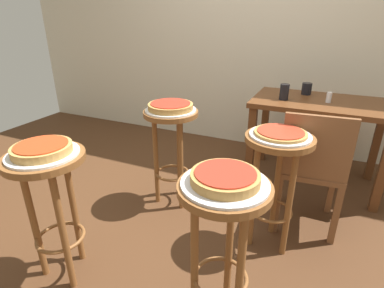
% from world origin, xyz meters
% --- Properties ---
extents(ground_plane, '(6.00, 6.00, 0.00)m').
position_xyz_m(ground_plane, '(0.00, 0.00, 0.00)').
color(ground_plane, '#4C2D19').
extents(back_wall, '(6.00, 0.10, 3.00)m').
position_xyz_m(back_wall, '(0.00, 1.65, 1.50)').
color(back_wall, beige).
rests_on(back_wall, ground_plane).
extents(stool_foreground, '(0.39, 0.39, 0.75)m').
position_xyz_m(stool_foreground, '(-0.50, -0.72, 0.55)').
color(stool_foreground, brown).
rests_on(stool_foreground, ground_plane).
extents(serving_plate_foreground, '(0.34, 0.34, 0.01)m').
position_xyz_m(serving_plate_foreground, '(-0.50, -0.72, 0.75)').
color(serving_plate_foreground, silver).
rests_on(serving_plate_foreground, stool_foreground).
extents(pizza_foreground, '(0.28, 0.28, 0.05)m').
position_xyz_m(pizza_foreground, '(-0.50, -0.72, 0.78)').
color(pizza_foreground, tan).
rests_on(pizza_foreground, serving_plate_foreground).
extents(stool_middle, '(0.39, 0.39, 0.75)m').
position_xyz_m(stool_middle, '(0.39, -0.62, 0.55)').
color(stool_middle, brown).
rests_on(stool_middle, ground_plane).
extents(serving_plate_middle, '(0.36, 0.36, 0.01)m').
position_xyz_m(serving_plate_middle, '(0.39, -0.62, 0.75)').
color(serving_plate_middle, silver).
rests_on(serving_plate_middle, stool_middle).
extents(pizza_middle, '(0.28, 0.28, 0.05)m').
position_xyz_m(pizza_middle, '(0.39, -0.62, 0.78)').
color(pizza_middle, '#B78442').
rests_on(pizza_middle, serving_plate_middle).
extents(stool_leftside, '(0.39, 0.39, 0.75)m').
position_xyz_m(stool_leftside, '(0.50, 0.01, 0.55)').
color(stool_leftside, brown).
rests_on(stool_leftside, ground_plane).
extents(serving_plate_leftside, '(0.34, 0.34, 0.01)m').
position_xyz_m(serving_plate_leftside, '(0.50, 0.01, 0.75)').
color(serving_plate_leftside, silver).
rests_on(serving_plate_leftside, stool_leftside).
extents(pizza_leftside, '(0.29, 0.29, 0.02)m').
position_xyz_m(pizza_leftside, '(0.50, 0.01, 0.77)').
color(pizza_leftside, '#B78442').
rests_on(pizza_leftside, serving_plate_leftside).
extents(stool_rear, '(0.39, 0.39, 0.75)m').
position_xyz_m(stool_rear, '(-0.29, 0.19, 0.55)').
color(stool_rear, brown).
rests_on(stool_rear, ground_plane).
extents(serving_plate_rear, '(0.36, 0.36, 0.01)m').
position_xyz_m(serving_plate_rear, '(-0.29, 0.19, 0.75)').
color(serving_plate_rear, silver).
rests_on(serving_plate_rear, stool_rear).
extents(pizza_rear, '(0.32, 0.32, 0.05)m').
position_xyz_m(pizza_rear, '(-0.29, 0.19, 0.78)').
color(pizza_rear, '#B78442').
rests_on(pizza_rear, serving_plate_rear).
extents(dining_table, '(1.07, 0.64, 0.74)m').
position_xyz_m(dining_table, '(0.68, 0.97, 0.62)').
color(dining_table, '#5B3319').
rests_on(dining_table, ground_plane).
extents(cup_near_edge, '(0.07, 0.07, 0.13)m').
position_xyz_m(cup_near_edge, '(0.39, 0.87, 0.80)').
color(cup_near_edge, black).
rests_on(cup_near_edge, dining_table).
extents(cup_far_edge, '(0.08, 0.08, 0.10)m').
position_xyz_m(cup_far_edge, '(0.54, 1.13, 0.79)').
color(cup_far_edge, black).
rests_on(cup_far_edge, dining_table).
extents(condiment_shaker, '(0.04, 0.04, 0.08)m').
position_xyz_m(condiment_shaker, '(0.72, 0.93, 0.78)').
color(condiment_shaker, white).
rests_on(condiment_shaker, dining_table).
extents(wooden_chair, '(0.43, 0.43, 0.85)m').
position_xyz_m(wooden_chair, '(0.69, 0.28, 0.47)').
color(wooden_chair, brown).
rests_on(wooden_chair, ground_plane).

